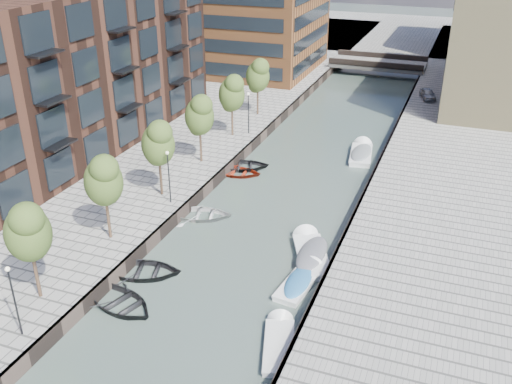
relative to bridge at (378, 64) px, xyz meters
The scene contains 28 objects.
water 32.03m from the bridge, 90.00° to the right, with size 300.00×300.00×0.00m, color #38473F.
quay_left 48.17m from the bridge, 138.37° to the right, with size 60.00×140.00×1.00m, color gray.
quay_right 35.79m from the bridge, 63.43° to the right, with size 20.00×140.00×1.00m, color gray.
quay_wall_left 32.59m from the bridge, 100.79° to the right, with size 0.25×140.00×1.00m, color #332823.
quay_wall_right 32.59m from the bridge, 79.21° to the right, with size 0.25×140.00×1.00m, color #332823.
far_closure 28.01m from the bridge, 90.00° to the left, with size 80.00×40.00×1.00m, color gray.
apartment_block 46.99m from the bridge, 115.46° to the right, with size 8.00×38.00×14.00m, color black.
tan_block_near 19.99m from the bridge, 32.01° to the right, with size 12.00×25.00×14.00m, color #96875C.
bridge is the anchor object (origin of this frame).
tree_1 61.71m from the bridge, 97.93° to the right, with size 2.50×2.50×5.95m.
tree_2 54.81m from the bridge, 98.95° to the right, with size 2.50×2.50×5.95m.
tree_3 47.92m from the bridge, 100.25° to the right, with size 2.50×2.50×5.95m.
tree_4 41.08m from the bridge, 102.00° to the right, with size 2.50×2.50×5.95m.
tree_5 34.30m from the bridge, 104.44° to the right, with size 2.50×2.50×5.95m.
tree_6 27.63m from the bridge, 108.10° to the right, with size 2.50×2.50×5.95m.
lamp_0 64.44m from the bridge, 96.42° to the right, with size 0.24×0.24×4.12m.
lamp_1 48.58m from the bridge, 98.53° to the right, with size 0.24×0.24×4.12m.
lamp_2 32.87m from the bridge, 102.68° to the right, with size 0.24×0.24×4.12m.
sloop_0 56.08m from the bridge, 95.09° to the right, with size 3.52×4.92×1.02m, color black.
sloop_1 59.33m from the bridge, 94.39° to the right, with size 3.48×4.87×1.01m, color black.
sloop_2 39.92m from the bridge, 97.78° to the right, with size 3.18×4.45×0.92m, color maroon.
sloop_3 48.00m from the bridge, 95.77° to the right, with size 3.31×4.64×0.96m, color beige.
sloop_4 38.59m from the bridge, 98.05° to the right, with size 3.51×4.91×1.02m, color black.
motorboat_1 50.13m from the bridge, 85.09° to the right, with size 4.01×5.81×1.84m.
motorboat_2 59.04m from the bridge, 85.04° to the right, with size 2.75×4.72×1.49m.
motorboat_3 53.41m from the bridge, 85.04° to the right, with size 2.09×4.67×1.51m.
motorboat_4 31.57m from the bridge, 82.81° to the right, with size 2.63×5.72×1.84m.
car 15.92m from the bridge, 59.33° to the right, with size 1.40×3.48×1.19m, color #9B9B9F.
Camera 1 is at (12.36, -9.41, 20.55)m, focal length 40.00 mm.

